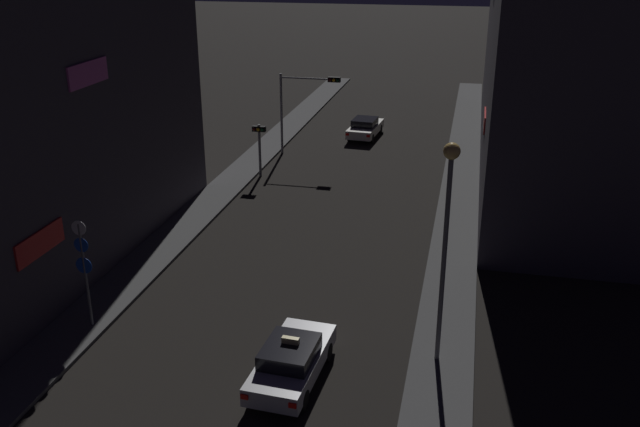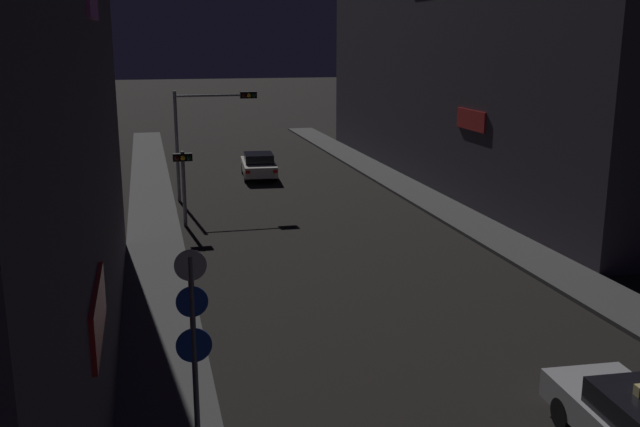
{
  "view_description": "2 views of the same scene",
  "coord_description": "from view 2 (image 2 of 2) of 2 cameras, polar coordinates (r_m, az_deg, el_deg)",
  "views": [
    {
      "loc": [
        6.91,
        -8.49,
        13.32
      ],
      "look_at": [
        0.69,
        19.34,
        2.02
      ],
      "focal_mm": 38.83,
      "sensor_mm": 36.0,
      "label": 1
    },
    {
      "loc": [
        -6.72,
        -0.28,
        7.66
      ],
      "look_at": [
        -0.7,
        24.2,
        1.53
      ],
      "focal_mm": 40.03,
      "sensor_mm": 36.0,
      "label": 2
    }
  ],
  "objects": [
    {
      "name": "traffic_light_left_kerb",
      "position": [
        30.27,
        -10.88,
        3.27
      ],
      "size": [
        0.8,
        0.42,
        3.2
      ],
      "color": "slate",
      "rests_on": "ground_plane"
    },
    {
      "name": "sign_pole_left",
      "position": [
        12.65,
        -10.05,
        -10.11
      ],
      "size": [
        0.62,
        0.1,
        4.14
      ],
      "color": "slate",
      "rests_on": "sidewalk_left"
    },
    {
      "name": "sidewalk_left",
      "position": [
        30.87,
        -13.16,
        -0.94
      ],
      "size": [
        2.14,
        63.29,
        0.14
      ],
      "primitive_type": "cube",
      "color": "#4C4C4C",
      "rests_on": "ground_plane"
    },
    {
      "name": "far_car",
      "position": [
        41.03,
        -4.93,
        3.89
      ],
      "size": [
        2.14,
        4.58,
        1.42
      ],
      "color": "silver",
      "rests_on": "ground_plane"
    },
    {
      "name": "traffic_light_overhead",
      "position": [
        35.02,
        -9.0,
        7.26
      ],
      "size": [
        3.99,
        0.41,
        5.35
      ],
      "color": "slate",
      "rests_on": "ground_plane"
    },
    {
      "name": "sidewalk_right",
      "position": [
        33.62,
        9.91,
        0.4
      ],
      "size": [
        2.14,
        63.29,
        0.14
      ],
      "primitive_type": "cube",
      "color": "#4C4C4C",
      "rests_on": "ground_plane"
    }
  ]
}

